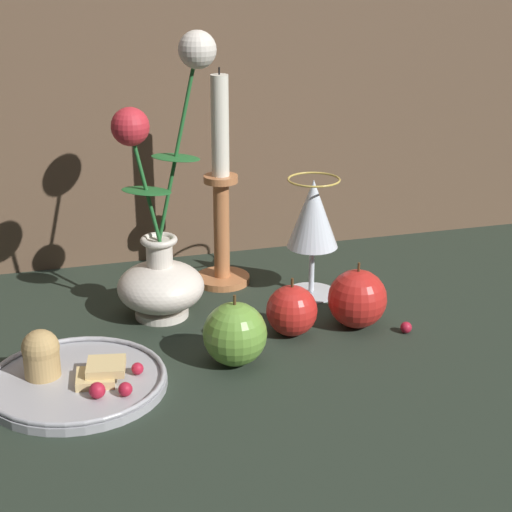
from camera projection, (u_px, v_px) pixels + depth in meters
The scene contains 12 objects.
ground_plane at pixel (248, 328), 1.14m from camera, with size 2.40×2.40×0.00m, color #232D23.
vase at pixel (161, 251), 1.14m from camera, with size 0.14×0.12×0.38m.
plate_with_pastries at pixel (72, 377), 0.99m from camera, with size 0.21×0.21×0.07m.
wine_glass at pixel (313, 219), 1.21m from camera, with size 0.08×0.08×0.17m.
candlestick at pixel (221, 203), 1.25m from camera, with size 0.08×0.08×0.32m.
apple_beside_vase at pixel (357, 299), 1.14m from camera, with size 0.08×0.08×0.09m.
apple_near_glass at pixel (292, 311), 1.11m from camera, with size 0.07×0.07×0.08m.
apple_at_table_edge at pixel (235, 334), 1.04m from camera, with size 0.08×0.08×0.09m.
berry_near_plate at pixel (285, 303), 1.20m from camera, with size 0.02×0.02×0.02m, color #AD192D.
berry_front_center at pixel (218, 328), 1.12m from camera, with size 0.02×0.02×0.02m, color #AD192D.
berry_by_glass_stem at pixel (230, 317), 1.15m from camera, with size 0.02×0.02×0.02m, color #AD192D.
berry_under_candlestick at pixel (406, 327), 1.13m from camera, with size 0.02×0.02×0.02m, color #AD192D.
Camera 1 is at (-0.27, -1.00, 0.50)m, focal length 60.00 mm.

